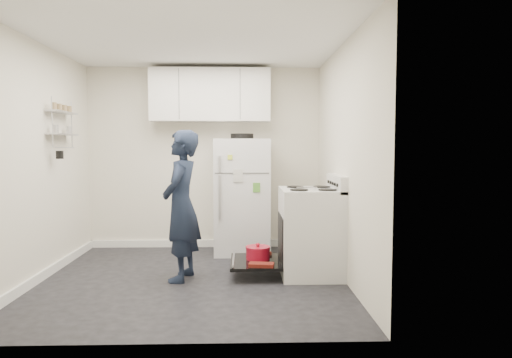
{
  "coord_description": "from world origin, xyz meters",
  "views": [
    {
      "loc": [
        0.53,
        -4.78,
        1.4
      ],
      "look_at": [
        0.68,
        0.28,
        1.05
      ],
      "focal_mm": 32.0,
      "sensor_mm": 36.0,
      "label": 1
    }
  ],
  "objects_px": {
    "open_oven_door": "(257,258)",
    "person": "(181,205)",
    "electric_range": "(309,233)",
    "refrigerator": "(242,196)"
  },
  "relations": [
    {
      "from": "refrigerator",
      "to": "person",
      "type": "distance_m",
      "value": 1.4
    },
    {
      "from": "electric_range",
      "to": "person",
      "type": "xyz_separation_m",
      "value": [
        -1.38,
        -0.15,
        0.32
      ]
    },
    {
      "from": "electric_range",
      "to": "person",
      "type": "bearing_deg",
      "value": -173.87
    },
    {
      "from": "refrigerator",
      "to": "person",
      "type": "height_order",
      "value": "person"
    },
    {
      "from": "open_oven_door",
      "to": "person",
      "type": "bearing_deg",
      "value": -168.11
    },
    {
      "from": "refrigerator",
      "to": "person",
      "type": "bearing_deg",
      "value": -117.1
    },
    {
      "from": "open_oven_door",
      "to": "person",
      "type": "distance_m",
      "value": 1.02
    },
    {
      "from": "electric_range",
      "to": "refrigerator",
      "type": "bearing_deg",
      "value": 123.93
    },
    {
      "from": "electric_range",
      "to": "person",
      "type": "height_order",
      "value": "person"
    },
    {
      "from": "electric_range",
      "to": "person",
      "type": "distance_m",
      "value": 1.42
    }
  ]
}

